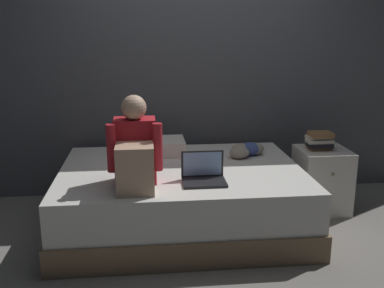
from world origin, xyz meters
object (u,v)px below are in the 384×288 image
(bed, at_px, (181,197))
(person_sitting, at_px, (135,152))
(laptop, at_px, (203,175))
(book_stack, at_px, (320,141))
(pillow, at_px, (154,147))
(nightstand, at_px, (322,180))
(clothes_pile, at_px, (247,150))

(bed, bearing_deg, person_sitting, -132.36)
(laptop, xyz_separation_m, book_stack, (1.12, 0.59, 0.08))
(pillow, xyz_separation_m, book_stack, (1.47, -0.23, 0.07))
(person_sitting, relative_size, book_stack, 2.87)
(person_sitting, distance_m, pillow, 0.88)
(laptop, distance_m, pillow, 0.89)
(bed, relative_size, book_stack, 8.76)
(person_sitting, relative_size, laptop, 2.05)
(bed, bearing_deg, book_stack, 10.00)
(nightstand, xyz_separation_m, person_sitting, (-1.66, -0.61, 0.48))
(person_sitting, xyz_separation_m, book_stack, (1.62, 0.62, -0.11))
(pillow, xyz_separation_m, clothes_pile, (0.83, -0.16, -0.01))
(person_sitting, relative_size, clothes_pile, 1.94)
(laptop, bearing_deg, bed, 110.59)
(person_sitting, distance_m, laptop, 0.54)
(nightstand, height_order, book_stack, book_stack)
(book_stack, bearing_deg, nightstand, -10.86)
(pillow, height_order, book_stack, book_stack)
(book_stack, relative_size, clothes_pile, 0.68)
(book_stack, height_order, clothes_pile, book_stack)
(book_stack, bearing_deg, pillow, 171.18)
(nightstand, bearing_deg, pillow, 171.12)
(book_stack, bearing_deg, bed, -170.00)
(laptop, distance_m, clothes_pile, 0.81)
(pillow, bearing_deg, person_sitting, -99.91)
(person_sitting, height_order, pillow, person_sitting)
(nightstand, xyz_separation_m, laptop, (-1.16, -0.58, 0.29))
(nightstand, distance_m, person_sitting, 1.83)
(nightstand, height_order, pillow, pillow)
(nightstand, bearing_deg, laptop, -153.62)
(person_sitting, relative_size, pillow, 1.17)
(bed, height_order, pillow, pillow)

